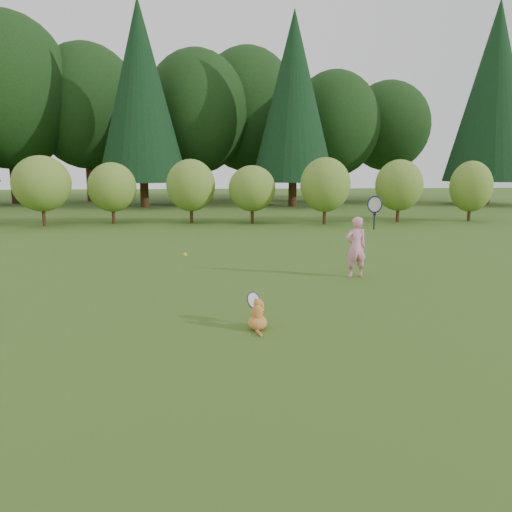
{
  "coord_description": "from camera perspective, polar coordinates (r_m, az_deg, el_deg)",
  "views": [
    {
      "loc": [
        -0.67,
        -8.24,
        2.29
      ],
      "look_at": [
        0.2,
        0.8,
        0.7
      ],
      "focal_mm": 35.0,
      "sensor_mm": 36.0,
      "label": 1
    }
  ],
  "objects": [
    {
      "name": "shrub_row",
      "position": [
        21.27,
        -3.72,
        7.52
      ],
      "size": [
        28.0,
        3.0,
        2.8
      ],
      "primitive_type": null,
      "color": "#5A7C26",
      "rests_on": "ground"
    },
    {
      "name": "cat",
      "position": [
        7.24,
        0.17,
        -6.52
      ],
      "size": [
        0.42,
        0.72,
        0.62
      ],
      "rotation": [
        0.0,
        0.0,
        -0.26
      ],
      "color": "#C16425",
      "rests_on": "ground"
    },
    {
      "name": "child",
      "position": [
        10.81,
        11.4,
        1.17
      ],
      "size": [
        0.73,
        0.41,
        1.94
      ],
      "rotation": [
        0.0,
        0.0,
        3.28
      ],
      "color": "pink",
      "rests_on": "ground"
    },
    {
      "name": "woodland_backdrop",
      "position": [
        31.68,
        -4.47,
        19.38
      ],
      "size": [
        48.0,
        10.0,
        15.0
      ],
      "primitive_type": null,
      "color": "black",
      "rests_on": "ground"
    },
    {
      "name": "ground",
      "position": [
        8.58,
        -0.82,
        -5.55
      ],
      "size": [
        100.0,
        100.0,
        0.0
      ],
      "primitive_type": "plane",
      "color": "#284B15",
      "rests_on": "ground"
    },
    {
      "name": "tennis_ball",
      "position": [
        9.41,
        -8.11,
        0.14
      ],
      "size": [
        0.07,
        0.07,
        0.07
      ],
      "color": "#99D018",
      "rests_on": "ground"
    }
  ]
}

